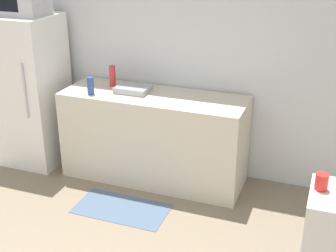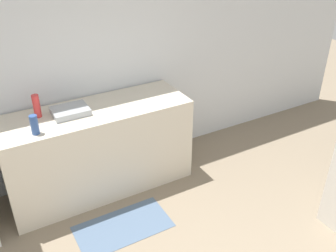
% 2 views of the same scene
% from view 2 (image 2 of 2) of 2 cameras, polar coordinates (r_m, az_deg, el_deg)
% --- Properties ---
extents(wall_back, '(8.00, 0.06, 2.60)m').
position_cam_2_polar(wall_back, '(3.90, -15.96, 8.82)').
color(wall_back, silver).
rests_on(wall_back, ground_plane).
extents(counter, '(1.90, 0.65, 0.94)m').
position_cam_2_polar(counter, '(3.98, -10.49, -3.52)').
color(counter, beige).
rests_on(counter, ground_plane).
extents(sink_basin, '(0.34, 0.27, 0.06)m').
position_cam_2_polar(sink_basin, '(3.70, -14.68, 2.23)').
color(sink_basin, '#9EA3A8').
rests_on(sink_basin, counter).
extents(bottle_tall, '(0.07, 0.07, 0.22)m').
position_cam_2_polar(bottle_tall, '(3.70, -19.39, 2.88)').
color(bottle_tall, red).
rests_on(bottle_tall, counter).
extents(bottle_short, '(0.07, 0.07, 0.18)m').
position_cam_2_polar(bottle_short, '(3.42, -19.69, 0.18)').
color(bottle_short, '#2D4C8C').
rests_on(bottle_short, counter).
extents(kitchen_rug, '(0.90, 0.48, 0.01)m').
position_cam_2_polar(kitchen_rug, '(3.73, -6.86, -14.95)').
color(kitchen_rug, slate).
rests_on(kitchen_rug, ground_plane).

